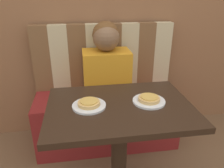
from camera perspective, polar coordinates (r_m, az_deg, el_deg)
booth_seat at (r=2.00m, az=-1.30°, el=-8.90°), size 1.21×0.46×0.48m
booth_backrest at (r=1.95m, az=-2.18°, el=7.23°), size 1.21×0.08×0.57m
dining_table at (r=1.32m, az=1.97°, el=-9.89°), size 0.83×0.58×0.70m
person at (r=1.77m, az=-1.48°, el=5.89°), size 0.38×0.25×0.61m
plate_left at (r=1.24m, az=-6.00°, el=-5.64°), size 0.19×0.19×0.01m
plate_right at (r=1.30m, az=9.60°, el=-4.45°), size 0.19×0.19×0.01m
pizza_left at (r=1.24m, az=-6.04°, el=-4.91°), size 0.13×0.13×0.03m
pizza_right at (r=1.29m, az=9.66°, el=-3.74°), size 0.13×0.13×0.03m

